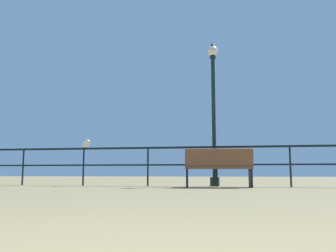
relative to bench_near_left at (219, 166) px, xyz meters
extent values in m
cube|color=black|center=(-0.07, 0.65, 0.46)|extent=(20.64, 0.05, 0.05)
cube|color=black|center=(-0.07, 0.65, 0.03)|extent=(20.64, 0.04, 0.04)
cylinder|color=black|center=(-5.23, 0.65, -0.01)|extent=(0.04, 0.04, 0.95)
cylinder|color=black|center=(-3.51, 0.65, -0.01)|extent=(0.04, 0.04, 0.95)
cylinder|color=black|center=(-1.79, 0.65, -0.01)|extent=(0.04, 0.04, 0.95)
cylinder|color=black|center=(-0.07, 0.65, -0.01)|extent=(0.04, 0.04, 0.95)
cylinder|color=black|center=(1.65, 0.65, -0.01)|extent=(0.04, 0.04, 0.95)
cube|color=brown|center=(-0.01, 0.08, -0.05)|extent=(1.54, 0.58, 0.05)
cube|color=brown|center=(0.01, -0.12, 0.16)|extent=(1.51, 0.27, 0.43)
cube|color=black|center=(0.70, 0.15, -0.27)|extent=(0.08, 0.40, 0.44)
cube|color=black|center=(0.69, 0.32, 0.09)|extent=(0.07, 0.31, 0.04)
cube|color=black|center=(-0.72, 0.01, -0.27)|extent=(0.08, 0.40, 0.44)
cube|color=black|center=(-0.74, 0.18, 0.09)|extent=(0.07, 0.31, 0.04)
cylinder|color=black|center=(-0.14, 0.93, -0.38)|extent=(0.24, 0.24, 0.22)
cylinder|color=black|center=(-0.14, 0.93, 1.27)|extent=(0.10, 0.10, 3.07)
cylinder|color=black|center=(-0.14, 0.93, 2.83)|extent=(0.16, 0.16, 0.06)
sphere|color=beige|center=(-0.14, 0.93, 3.00)|extent=(0.28, 0.28, 0.28)
cone|color=black|center=(-0.14, 0.93, 3.19)|extent=(0.12, 0.12, 0.10)
ellipsoid|color=white|center=(-3.48, 0.65, 0.56)|extent=(0.32, 0.30, 0.15)
ellipsoid|color=gray|center=(-3.48, 0.65, 0.59)|extent=(0.27, 0.25, 0.05)
sphere|color=white|center=(-3.38, 0.57, 0.63)|extent=(0.12, 0.12, 0.12)
cone|color=gold|center=(-3.32, 0.52, 0.63)|extent=(0.07, 0.07, 0.05)
cube|color=gray|center=(-3.60, 0.74, 0.57)|extent=(0.12, 0.11, 0.02)
camera|label=1|loc=(0.33, -8.29, -0.15)|focal=38.76mm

